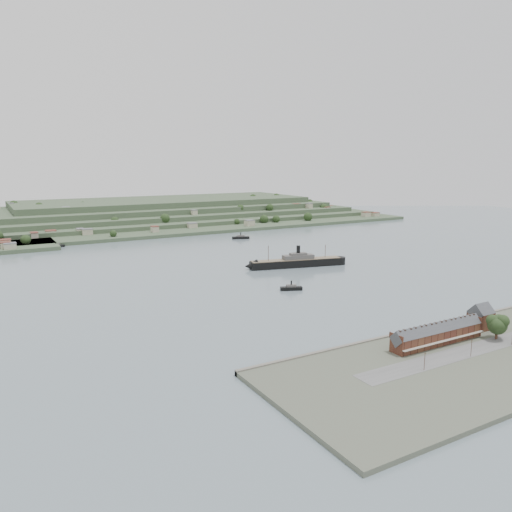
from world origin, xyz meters
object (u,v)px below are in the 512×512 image
tugboat (291,288)px  gabled_building (481,317)px  steamship (294,262)px  terrace_row (438,334)px  fig_tree (499,324)px

tugboat → gabled_building: bearing=-72.5°
steamship → terrace_row: bearing=-103.1°
tugboat → terrace_row: bearing=-89.6°
gabled_building → fig_tree: (-6.84, -14.86, 1.80)m
tugboat → fig_tree: fig_tree is taller
steamship → fig_tree: steamship is taller
fig_tree → steamship: bearing=86.1°
fig_tree → terrace_row: bearing=160.5°
steamship → tugboat: size_ratio=5.75×
terrace_row → tugboat: (-0.91, 125.50, -5.16)m
terrace_row → gabled_building: size_ratio=3.95×
steamship → tugboat: 78.06m
steamship → tugboat: steamship is taller
terrace_row → gabled_building: gabled_building is taller
terrace_row → steamship: steamship is taller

